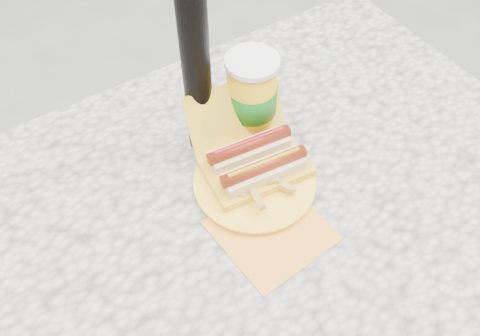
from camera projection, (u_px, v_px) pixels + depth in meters
picnic_table at (246, 229)px, 1.00m from camera, size 1.20×0.80×0.75m
hotdog_box at (254, 161)px, 0.93m from camera, size 0.20×0.19×0.14m
fries_plate at (256, 185)px, 0.92m from camera, size 0.24×0.30×0.04m
soda_cup at (251, 98)px, 0.95m from camera, size 0.10×0.10×0.18m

